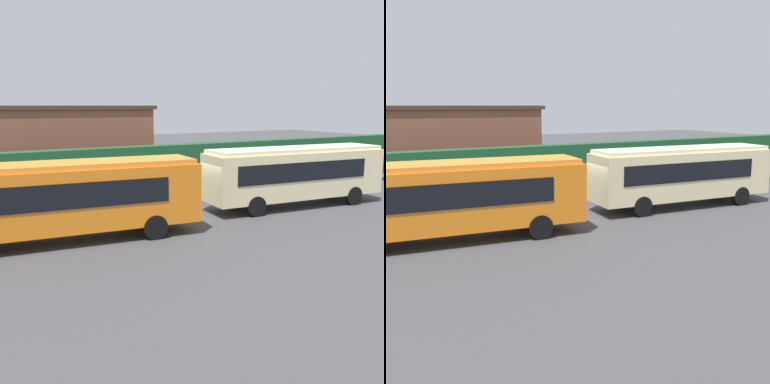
% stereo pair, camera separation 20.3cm
% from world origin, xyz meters
% --- Properties ---
extents(ground_plane, '(114.66, 114.66, 0.00)m').
position_xyz_m(ground_plane, '(0.00, 0.00, 0.00)').
color(ground_plane, '#424244').
extents(bus_orange, '(10.71, 3.50, 3.14)m').
position_xyz_m(bus_orange, '(-7.72, -1.00, 1.81)').
color(bus_orange, orange).
rests_on(bus_orange, ground_plane).
extents(bus_cream, '(10.25, 3.24, 3.13)m').
position_xyz_m(bus_cream, '(4.37, -0.65, 1.81)').
color(bus_cream, beige).
rests_on(bus_cream, ground_plane).
extents(person_center, '(0.52, 0.35, 1.77)m').
position_xyz_m(person_center, '(3.06, 1.26, 0.93)').
color(person_center, black).
rests_on(person_center, ground_plane).
extents(hedge_row, '(69.33, 1.33, 2.38)m').
position_xyz_m(hedge_row, '(0.00, 11.80, 1.19)').
color(hedge_row, '#1B4F2B').
rests_on(hedge_row, ground_plane).
extents(depot_building, '(14.03, 7.61, 5.27)m').
position_xyz_m(depot_building, '(-3.36, 18.38, 2.65)').
color(depot_building, brown).
rests_on(depot_building, ground_plane).
extents(traffic_cone, '(0.36, 0.36, 0.60)m').
position_xyz_m(traffic_cone, '(-3.35, 8.39, 0.30)').
color(traffic_cone, orange).
rests_on(traffic_cone, ground_plane).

